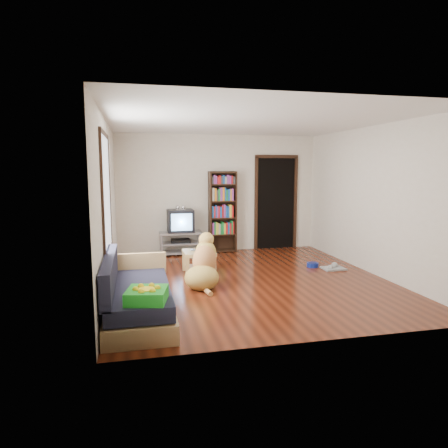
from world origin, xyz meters
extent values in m
plane|color=#5B210F|center=(0.00, 0.00, 0.00)|extent=(5.00, 5.00, 0.00)
plane|color=white|center=(0.00, 0.00, 2.60)|extent=(5.00, 5.00, 0.00)
plane|color=beige|center=(0.00, 2.50, 1.30)|extent=(4.50, 0.00, 4.50)
plane|color=beige|center=(0.00, -2.50, 1.30)|extent=(4.50, 0.00, 4.50)
plane|color=beige|center=(-2.25, 0.00, 1.30)|extent=(0.00, 5.00, 5.00)
plane|color=beige|center=(2.25, 0.00, 1.30)|extent=(0.00, 5.00, 5.00)
cube|color=green|center=(-1.75, -2.02, 0.49)|extent=(0.50, 0.50, 0.14)
imported|color=#B7B8BC|center=(-0.76, 0.59, 0.41)|extent=(0.35, 0.27, 0.02)
cylinder|color=navy|center=(1.42, 0.58, 0.04)|extent=(0.22, 0.22, 0.08)
cube|color=#999999|center=(1.72, 0.33, 0.01)|extent=(0.40, 0.32, 0.03)
cube|color=white|center=(-2.23, -0.50, 1.50)|extent=(0.02, 1.30, 1.60)
cube|color=black|center=(-2.23, -0.50, 2.32)|extent=(0.03, 1.42, 0.06)
cube|color=black|center=(-2.23, -0.50, 0.68)|extent=(0.03, 1.42, 0.06)
cube|color=black|center=(-2.23, -1.20, 1.50)|extent=(0.03, 0.06, 1.70)
cube|color=black|center=(-2.23, 0.20, 1.50)|extent=(0.03, 0.06, 1.70)
cube|color=black|center=(1.35, 2.48, 1.05)|extent=(0.90, 0.02, 2.10)
cube|color=black|center=(0.87, 2.47, 1.05)|extent=(0.07, 0.05, 2.14)
cube|color=black|center=(1.83, 2.47, 1.05)|extent=(0.07, 0.05, 2.14)
cube|color=black|center=(1.35, 2.47, 2.13)|extent=(1.03, 0.05, 0.07)
cube|color=#99999E|center=(-0.90, 2.25, 0.48)|extent=(0.90, 0.45, 0.04)
cube|color=#99999E|center=(-0.90, 2.25, 0.25)|extent=(0.86, 0.42, 0.03)
cube|color=#99999E|center=(-0.90, 2.25, 0.06)|extent=(0.90, 0.45, 0.04)
cylinder|color=#99999E|center=(-1.32, 2.05, 0.25)|extent=(0.04, 0.04, 0.50)
cylinder|color=#99999E|center=(-0.48, 2.05, 0.25)|extent=(0.04, 0.04, 0.50)
cylinder|color=#99999E|center=(-1.32, 2.45, 0.25)|extent=(0.04, 0.04, 0.50)
cylinder|color=#99999E|center=(-0.48, 2.45, 0.25)|extent=(0.04, 0.04, 0.50)
cube|color=black|center=(-0.90, 2.25, 0.30)|extent=(0.40, 0.30, 0.07)
cube|color=black|center=(-0.90, 2.25, 0.74)|extent=(0.55, 0.48, 0.48)
cube|color=black|center=(-0.90, 2.45, 0.74)|extent=(0.40, 0.14, 0.36)
cube|color=#8CBFF2|center=(-0.90, 2.00, 0.74)|extent=(0.44, 0.02, 0.36)
cube|color=silver|center=(-0.90, 2.20, 0.99)|extent=(0.20, 0.07, 0.02)
sphere|color=silver|center=(-0.96, 2.20, 1.04)|extent=(0.09, 0.09, 0.09)
sphere|color=silver|center=(-0.84, 2.20, 1.04)|extent=(0.09, 0.09, 0.09)
cube|color=black|center=(-0.23, 2.34, 0.90)|extent=(0.03, 0.30, 1.80)
cube|color=black|center=(0.34, 2.34, 0.90)|extent=(0.03, 0.30, 1.80)
cube|color=black|center=(0.05, 2.48, 0.90)|extent=(0.60, 0.02, 1.80)
cube|color=black|center=(0.05, 2.34, 0.03)|extent=(0.56, 0.28, 0.02)
cube|color=black|center=(0.05, 2.34, 0.40)|extent=(0.56, 0.28, 0.03)
cube|color=black|center=(0.05, 2.34, 0.77)|extent=(0.56, 0.28, 0.02)
cube|color=black|center=(0.05, 2.34, 1.14)|extent=(0.56, 0.28, 0.02)
cube|color=black|center=(0.05, 2.34, 1.51)|extent=(0.56, 0.28, 0.02)
cube|color=black|center=(0.05, 2.34, 1.77)|extent=(0.56, 0.28, 0.02)
cube|color=tan|center=(-1.83, -1.40, 0.11)|extent=(0.80, 1.80, 0.22)
cube|color=#1E1E2D|center=(-1.83, -1.40, 0.33)|extent=(0.74, 1.74, 0.18)
cube|color=#1E1E2D|center=(-2.17, -1.40, 0.60)|extent=(0.12, 1.74, 0.40)
cube|color=tan|center=(-1.83, -0.54, 0.50)|extent=(0.80, 0.06, 0.30)
cube|color=tan|center=(-0.76, 0.62, 0.37)|extent=(0.55, 0.55, 0.06)
cube|color=tan|center=(-0.76, 0.62, 0.10)|extent=(0.45, 0.45, 0.03)
cube|color=tan|center=(-1.00, 0.38, 0.17)|extent=(0.06, 0.06, 0.34)
cube|color=tan|center=(-0.53, 0.38, 0.17)|extent=(0.06, 0.06, 0.34)
cube|color=tan|center=(-1.00, 0.85, 0.17)|extent=(0.06, 0.06, 0.34)
cube|color=tan|center=(-0.53, 0.85, 0.17)|extent=(0.06, 0.06, 0.34)
ellipsoid|color=tan|center=(-0.86, -0.31, 0.16)|extent=(0.71, 0.74, 0.40)
ellipsoid|color=tan|center=(-0.78, -0.11, 0.38)|extent=(0.51, 0.53, 0.52)
ellipsoid|color=#B89C46|center=(-0.74, -0.01, 0.51)|extent=(0.43, 0.41, 0.37)
ellipsoid|color=#DAA053|center=(-0.72, 0.05, 0.71)|extent=(0.33, 0.34, 0.23)
ellipsoid|color=tan|center=(-0.67, 0.17, 0.68)|extent=(0.17, 0.23, 0.10)
sphere|color=black|center=(-0.64, 0.25, 0.68)|extent=(0.05, 0.05, 0.05)
ellipsoid|color=#C9834D|center=(-0.82, 0.04, 0.70)|extent=(0.08, 0.10, 0.16)
ellipsoid|color=tan|center=(-0.65, -0.03, 0.70)|extent=(0.08, 0.10, 0.16)
cylinder|color=#B98B47|center=(-0.78, 0.12, 0.21)|extent=(0.13, 0.15, 0.43)
cylinder|color=#D7AD52|center=(-0.63, 0.06, 0.21)|extent=(0.13, 0.15, 0.43)
sphere|color=#B39144|center=(-0.76, 0.17, 0.02)|extent=(0.11, 0.11, 0.11)
sphere|color=tan|center=(-0.61, 0.10, 0.02)|extent=(0.11, 0.11, 0.11)
cylinder|color=tan|center=(-0.83, -0.57, 0.03)|extent=(0.13, 0.38, 0.09)
camera|label=1|loc=(-1.84, -6.28, 1.85)|focal=32.00mm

